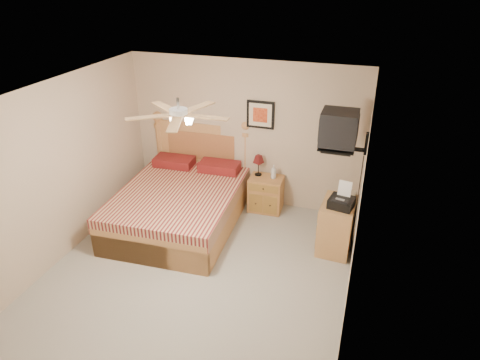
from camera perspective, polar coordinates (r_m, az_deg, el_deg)
name	(u,v)px	position (r m, az deg, el deg)	size (l,w,h in m)	color
floor	(196,275)	(6.04, -5.88, -12.49)	(4.50, 4.50, 0.00)	gray
ceiling	(186,97)	(4.86, -7.28, 10.96)	(4.00, 4.50, 0.04)	white
wall_back	(245,134)	(7.25, 0.66, 6.17)	(4.00, 0.04, 2.50)	#C1A98E
wall_front	(77,326)	(3.80, -20.86, -17.77)	(4.00, 0.04, 2.50)	#C1A98E
wall_left	(57,174)	(6.36, -23.25, 0.77)	(0.04, 4.50, 2.50)	#C1A98E
wall_right	(357,222)	(4.95, 15.31, -5.42)	(0.04, 4.50, 2.50)	#C1A98E
bed	(178,183)	(6.75, -8.33, -0.45)	(1.76, 2.31, 1.49)	#C18847
nightstand	(266,194)	(7.32, 3.47, -1.84)	(0.56, 0.42, 0.60)	#AA7433
table_lamp	(258,165)	(7.20, 2.48, 1.99)	(0.20, 0.20, 0.36)	#581314
lotion_bottle	(274,172)	(7.13, 4.50, 1.10)	(0.09, 0.09, 0.24)	silver
framed_picture	(260,115)	(7.04, 2.75, 8.69)	(0.46, 0.04, 0.46)	black
dresser	(337,226)	(6.44, 12.75, -6.01)	(0.46, 0.66, 0.78)	#B47A48
fax_machine	(342,196)	(6.06, 13.47, -2.06)	(0.33, 0.35, 0.35)	black
magazine_lower	(340,194)	(6.45, 13.16, -1.79)	(0.21, 0.28, 0.03)	beige
magazine_upper	(340,192)	(6.44, 13.21, -1.61)	(0.22, 0.30, 0.02)	gray
wall_tv	(350,132)	(5.93, 14.46, 6.24)	(0.56, 0.46, 0.58)	black
ceiling_fan	(179,114)	(4.73, -8.18, 8.67)	(1.14, 1.14, 0.28)	silver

